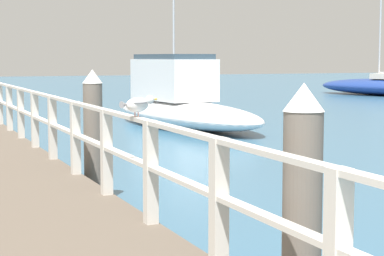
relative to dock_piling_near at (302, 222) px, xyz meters
The scene contains 6 objects.
pier_railing 9.95m from the dock_piling_near, 92.19° to the left, with size 0.12×25.10×1.01m.
dock_piling_near is the anchor object (origin of this frame).
dock_piling_far 5.75m from the dock_piling_near, 90.00° to the left, with size 0.29×0.29×1.98m.
seagull_foreground 2.65m from the dock_piling_near, 98.35° to the left, with size 0.45×0.25×0.21m.
boat_0 16.93m from the dock_piling_near, 71.01° to the left, with size 3.28×8.10×2.26m.
boat_4 30.19m from the dock_piling_near, 70.13° to the left, with size 2.57×6.21×8.06m.
Camera 1 is at (-0.79, -0.81, 2.16)m, focal length 65.21 mm.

